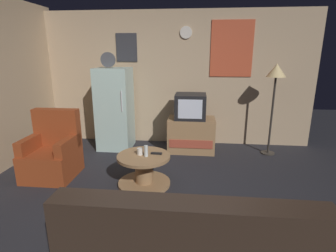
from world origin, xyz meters
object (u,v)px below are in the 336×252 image
fridge (115,109)px  coffee_table (144,170)px  remote_control (156,153)px  standing_lamp (276,78)px  armchair (53,153)px  mug_ceramic_white (140,151)px  tv_stand (191,135)px  crt_tv (190,106)px  wine_glass (146,151)px

fridge → coffee_table: bearing=-60.4°
fridge → remote_control: fridge is taller
standing_lamp → armchair: 3.74m
standing_lamp → mug_ceramic_white: bearing=-146.5°
fridge → armchair: size_ratio=1.84×
mug_ceramic_white → tv_stand: bearing=64.0°
coffee_table → crt_tv: bearing=67.0°
tv_stand → armchair: armchair is taller
tv_stand → remote_control: bearing=-108.6°
fridge → standing_lamp: bearing=-1.2°
wine_glass → armchair: size_ratio=0.16×
armchair → standing_lamp: bearing=19.7°
fridge → remote_control: size_ratio=11.80×
mug_ceramic_white → armchair: armchair is taller
crt_tv → standing_lamp: standing_lamp is taller
remote_control → tv_stand: bearing=74.4°
crt_tv → standing_lamp: size_ratio=0.34×
tv_stand → remote_control: 1.41m
wine_glass → remote_control: wine_glass is taller
standing_lamp → coffee_table: bearing=-145.5°
standing_lamp → mug_ceramic_white: standing_lamp is taller
fridge → mug_ceramic_white: size_ratio=19.67×
tv_stand → standing_lamp: size_ratio=0.53×
coffee_table → mug_ceramic_white: bearing=161.0°
tv_stand → coffee_table: 1.52m
wine_glass → mug_ceramic_white: (-0.09, 0.05, -0.03)m
coffee_table → wine_glass: (0.04, -0.03, 0.29)m
crt_tv → armchair: size_ratio=0.56×
coffee_table → wine_glass: size_ratio=4.80×
coffee_table → remote_control: (0.17, 0.06, 0.23)m
standing_lamp → wine_glass: bearing=-144.3°
remote_control → standing_lamp: bearing=38.7°
coffee_table → armchair: size_ratio=0.75×
mug_ceramic_white → fridge: bearing=118.2°
crt_tv → remote_control: (-0.42, -1.33, -0.39)m
tv_stand → fridge: bearing=178.1°
standing_lamp → mug_ceramic_white: 2.62m
mug_ceramic_white → crt_tv: bearing=64.9°
wine_glass → crt_tv: bearing=68.9°
tv_stand → coffee_table: size_ratio=1.17×
coffee_table → remote_control: remote_control is taller
coffee_table → mug_ceramic_white: (-0.05, 0.02, 0.26)m
tv_stand → crt_tv: (-0.03, -0.00, 0.53)m
tv_stand → remote_control: (-0.45, -1.33, 0.14)m
fridge → crt_tv: bearing=-1.9°
tv_stand → mug_ceramic_white: (-0.67, -1.37, 0.17)m
mug_ceramic_white → remote_control: 0.23m
fridge → wine_glass: (0.85, -1.47, -0.25)m
crt_tv → armchair: crt_tv is taller
fridge → crt_tv: fridge is taller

